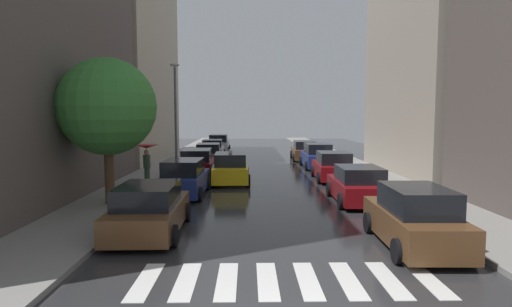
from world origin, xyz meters
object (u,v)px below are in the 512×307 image
Objects in this scene: parked_car_left_nearest at (149,210)px; parked_car_left_fifth at (213,149)px; parked_car_left_third at (197,164)px; parked_car_left_fourth at (209,155)px; parked_car_right_second at (358,186)px; pedestrian_foreground at (147,154)px; taxi_midroad at (230,169)px; parked_car_right_third at (333,167)px; parked_car_left_second at (184,179)px; parked_car_right_fourth at (317,157)px; lamp_post_left at (176,108)px; parked_car_right_nearest at (415,219)px; parked_car_left_sixth at (219,144)px; street_tree_left at (107,107)px; parked_car_right_fifth at (304,151)px.

parked_car_left_nearest is 23.24m from parked_car_left_fifth.
parked_car_left_third reaches higher than parked_car_left_fourth.
pedestrian_foreground reaches higher than parked_car_right_second.
parked_car_right_third is at bearing -84.53° from taxi_midroad.
parked_car_left_second is at bearing 179.65° from parked_car_left_third.
parked_car_right_fourth reaches higher than parked_car_right_third.
parked_car_left_fourth is at bearing 124.76° from pedestrian_foreground.
parked_car_left_second is 3.39m from pedestrian_foreground.
parked_car_left_fourth is at bearing 62.12° from lamp_post_left.
parked_car_left_third is 3.22m from taxi_midroad.
parked_car_left_fifth is at bearing 33.63° from parked_car_right_third.
parked_car_right_nearest is 12.76m from taxi_midroad.
parked_car_right_third is (7.85, 10.68, 0.02)m from parked_car_left_nearest.
parked_car_left_sixth is at bearing -1.18° from parked_car_left_nearest.
pedestrian_foreground reaches higher than parked_car_right_nearest.
parked_car_left_second is 1.00× the size of taxi_midroad.
taxi_midroad is (-5.75, -0.71, 0.01)m from parked_car_right_third.
parked_car_left_sixth is at bearing 82.83° from lamp_post_left.
parked_car_right_third is at bearing -58.10° from parked_car_left_second.
parked_car_left_fifth is 14.80m from parked_car_right_third.
street_tree_left is at bearing 140.31° from parked_car_right_fourth.
parked_car_right_second is 0.61× the size of lamp_post_left.
street_tree_left is 10.75m from lamp_post_left.
parked_car_right_second is at bearing -100.79° from parked_car_left_second.
taxi_midroad is (1.93, -7.99, 0.01)m from parked_car_left_fourth.
parked_car_left_fourth is 8.32m from parked_car_right_fifth.
parked_car_left_fourth is 8.22m from taxi_midroad.
parked_car_left_sixth reaches higher than parked_car_right_second.
parked_car_left_fourth is 0.73× the size of street_tree_left.
parked_car_right_nearest reaches higher than parked_car_left_third.
parked_car_left_fourth is 7.87m from parked_car_right_fourth.
taxi_midroad reaches higher than parked_car_right_nearest.
parked_car_left_third is (-0.14, 6.13, -0.01)m from parked_car_left_second.
parked_car_left_fifth is at bearing 130.21° from pedestrian_foreground.
parked_car_right_third is at bearing -22.46° from lamp_post_left.
parked_car_left_third reaches higher than parked_car_left_nearest.
parked_car_right_fourth is (0.00, 5.58, 0.04)m from parked_car_right_third.
parked_car_right_nearest is at bearing -161.20° from parked_car_left_fourth.
parked_car_left_sixth reaches higher than parked_car_left_fifth.
parked_car_left_second is 1.04× the size of parked_car_left_sixth.
pedestrian_foreground is at bearing 127.47° from parked_car_right_fourth.
parked_car_right_nearest and parked_car_right_fourth have the same top height.
parked_car_left_nearest is 13.26m from parked_car_right_third.
parked_car_left_sixth is at bearing 4.30° from taxi_midroad.
lamp_post_left is (-9.47, -1.67, 3.30)m from parked_car_right_fourth.
parked_car_right_third is at bearing -37.16° from parked_car_left_nearest.
parked_car_right_third is (0.17, 12.18, -0.04)m from parked_car_right_nearest.
lamp_post_left reaches higher than street_tree_left.
parked_car_right_nearest is at bearing 179.53° from parked_car_right_fourth.
parked_car_right_second is (7.68, -7.87, -0.04)m from parked_car_left_third.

